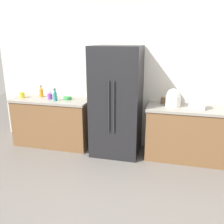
{
  "coord_description": "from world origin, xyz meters",
  "views": [
    {
      "loc": [
        0.67,
        -2.66,
        1.97
      ],
      "look_at": [
        -0.1,
        0.41,
        1.02
      ],
      "focal_mm": 39.49,
      "sensor_mm": 36.0,
      "label": 1
    }
  ],
  "objects_px": {
    "toaster": "(197,103)",
    "bowl_a": "(68,98)",
    "cup_b": "(49,94)",
    "refrigerator": "(117,102)",
    "bottle_a": "(55,96)",
    "rice_cooker": "(173,98)",
    "cup_d": "(50,96)",
    "cup_c": "(163,100)",
    "bottle_b": "(41,93)",
    "cup_a": "(22,95)"
  },
  "relations": [
    {
      "from": "rice_cooker",
      "to": "bottle_b",
      "type": "xyz_separation_m",
      "value": [
        -2.43,
        0.09,
        -0.06
      ]
    },
    {
      "from": "rice_cooker",
      "to": "cup_d",
      "type": "relative_size",
      "value": 2.9
    },
    {
      "from": "rice_cooker",
      "to": "cup_b",
      "type": "bearing_deg",
      "value": 175.64
    },
    {
      "from": "cup_d",
      "to": "bottle_a",
      "type": "bearing_deg",
      "value": -32.84
    },
    {
      "from": "cup_b",
      "to": "bottle_a",
      "type": "bearing_deg",
      "value": -47.38
    },
    {
      "from": "refrigerator",
      "to": "bottle_b",
      "type": "distance_m",
      "value": 1.51
    },
    {
      "from": "toaster",
      "to": "bottle_a",
      "type": "bearing_deg",
      "value": -178.61
    },
    {
      "from": "refrigerator",
      "to": "rice_cooker",
      "type": "bearing_deg",
      "value": 3.77
    },
    {
      "from": "refrigerator",
      "to": "bottle_a",
      "type": "relative_size",
      "value": 8.41
    },
    {
      "from": "bottle_b",
      "to": "cup_a",
      "type": "xyz_separation_m",
      "value": [
        -0.31,
        -0.16,
        -0.03
      ]
    },
    {
      "from": "toaster",
      "to": "cup_b",
      "type": "relative_size",
      "value": 2.51
    },
    {
      "from": "refrigerator",
      "to": "rice_cooker",
      "type": "xyz_separation_m",
      "value": [
        0.93,
        0.06,
        0.1
      ]
    },
    {
      "from": "cup_b",
      "to": "bowl_a",
      "type": "relative_size",
      "value": 0.7
    },
    {
      "from": "bottle_b",
      "to": "cup_b",
      "type": "relative_size",
      "value": 2.21
    },
    {
      "from": "refrigerator",
      "to": "cup_a",
      "type": "relative_size",
      "value": 17.55
    },
    {
      "from": "bottle_a",
      "to": "cup_a",
      "type": "xyz_separation_m",
      "value": [
        -0.7,
        0.05,
        -0.03
      ]
    },
    {
      "from": "cup_a",
      "to": "bowl_a",
      "type": "distance_m",
      "value": 0.88
    },
    {
      "from": "refrigerator",
      "to": "bottle_b",
      "type": "relative_size",
      "value": 8.5
    },
    {
      "from": "refrigerator",
      "to": "cup_b",
      "type": "xyz_separation_m",
      "value": [
        -1.39,
        0.24,
        0.01
      ]
    },
    {
      "from": "bottle_b",
      "to": "cup_c",
      "type": "height_order",
      "value": "bottle_b"
    },
    {
      "from": "bowl_a",
      "to": "cup_a",
      "type": "bearing_deg",
      "value": -175.0
    },
    {
      "from": "cup_c",
      "to": "cup_a",
      "type": "bearing_deg",
      "value": -174.95
    },
    {
      "from": "toaster",
      "to": "rice_cooker",
      "type": "bearing_deg",
      "value": 170.39
    },
    {
      "from": "toaster",
      "to": "bottle_b",
      "type": "xyz_separation_m",
      "value": [
        -2.8,
        0.16,
        -0.01
      ]
    },
    {
      "from": "bottle_b",
      "to": "bowl_a",
      "type": "bearing_deg",
      "value": -8.3
    },
    {
      "from": "rice_cooker",
      "to": "bottle_b",
      "type": "relative_size",
      "value": 1.35
    },
    {
      "from": "cup_a",
      "to": "bowl_a",
      "type": "xyz_separation_m",
      "value": [
        0.88,
        0.08,
        -0.02
      ]
    },
    {
      "from": "rice_cooker",
      "to": "cup_d",
      "type": "xyz_separation_m",
      "value": [
        -2.2,
        -0.02,
        -0.09
      ]
    },
    {
      "from": "bottle_b",
      "to": "cup_d",
      "type": "bearing_deg",
      "value": -25.91
    },
    {
      "from": "toaster",
      "to": "bowl_a",
      "type": "xyz_separation_m",
      "value": [
        -2.23,
        0.07,
        -0.06
      ]
    },
    {
      "from": "cup_a",
      "to": "cup_b",
      "type": "relative_size",
      "value": 1.07
    },
    {
      "from": "refrigerator",
      "to": "bottle_a",
      "type": "distance_m",
      "value": 1.11
    },
    {
      "from": "cup_d",
      "to": "toaster",
      "type": "bearing_deg",
      "value": -0.91
    },
    {
      "from": "toaster",
      "to": "rice_cooker",
      "type": "height_order",
      "value": "rice_cooker"
    },
    {
      "from": "rice_cooker",
      "to": "cup_b",
      "type": "relative_size",
      "value": 2.99
    },
    {
      "from": "rice_cooker",
      "to": "cup_d",
      "type": "distance_m",
      "value": 2.2
    },
    {
      "from": "cup_d",
      "to": "cup_a",
      "type": "bearing_deg",
      "value": -175.29
    },
    {
      "from": "bottle_a",
      "to": "cup_d",
      "type": "relative_size",
      "value": 2.17
    },
    {
      "from": "refrigerator",
      "to": "bottle_b",
      "type": "bearing_deg",
      "value": 174.09
    },
    {
      "from": "cup_d",
      "to": "cup_c",
      "type": "bearing_deg",
      "value": 5.14
    },
    {
      "from": "cup_b",
      "to": "refrigerator",
      "type": "bearing_deg",
      "value": -9.75
    },
    {
      "from": "refrigerator",
      "to": "cup_d",
      "type": "distance_m",
      "value": 1.27
    },
    {
      "from": "rice_cooker",
      "to": "cup_d",
      "type": "height_order",
      "value": "rice_cooker"
    },
    {
      "from": "rice_cooker",
      "to": "cup_a",
      "type": "bearing_deg",
      "value": -178.62
    },
    {
      "from": "refrigerator",
      "to": "cup_b",
      "type": "distance_m",
      "value": 1.41
    },
    {
      "from": "rice_cooker",
      "to": "toaster",
      "type": "bearing_deg",
      "value": -9.61
    },
    {
      "from": "rice_cooker",
      "to": "cup_a",
      "type": "distance_m",
      "value": 2.75
    },
    {
      "from": "toaster",
      "to": "cup_a",
      "type": "relative_size",
      "value": 2.35
    },
    {
      "from": "refrigerator",
      "to": "bowl_a",
      "type": "bearing_deg",
      "value": 175.56
    },
    {
      "from": "rice_cooker",
      "to": "bottle_a",
      "type": "xyz_separation_m",
      "value": [
        -2.04,
        -0.12,
        -0.05
      ]
    }
  ]
}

